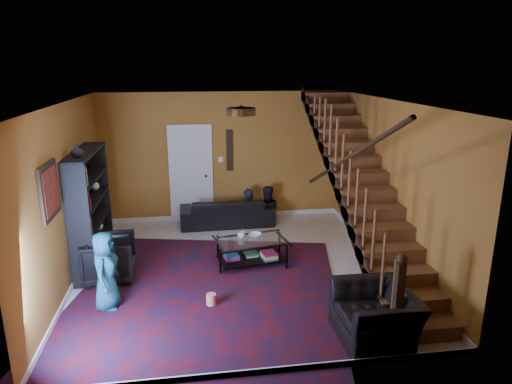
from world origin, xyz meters
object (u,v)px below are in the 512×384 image
sofa (227,211)px  armchair_left (110,259)px  bookshelf (91,212)px  coffee_table (251,250)px  armchair_right (375,316)px

sofa → armchair_left: 3.13m
bookshelf → coffee_table: 2.79m
armchair_left → coffee_table: bearing=-87.3°
bookshelf → coffee_table: size_ratio=1.55×
armchair_left → armchair_right: (3.55, -2.21, -0.03)m
sofa → armchair_right: size_ratio=1.93×
armchair_right → coffee_table: armchair_right is taller
bookshelf → armchair_left: bookshelf is taller
armchair_left → armchair_right: 4.18m
sofa → armchair_left: armchair_left is taller
armchair_right → armchair_left: bearing=-122.3°
coffee_table → armchair_right: bearing=-63.4°
armchair_left → coffee_table: armchair_left is taller
bookshelf → armchair_left: 0.94m
armchair_right → bookshelf: bearing=-126.5°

